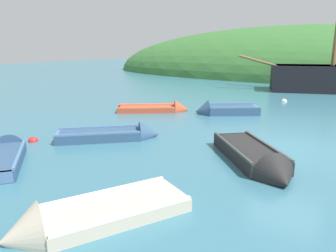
{
  "coord_description": "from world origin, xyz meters",
  "views": [
    {
      "loc": [
        1.91,
        -11.01,
        3.41
      ],
      "look_at": [
        -4.65,
        -0.39,
        0.28
      ],
      "focal_mm": 34.16,
      "sensor_mm": 36.0,
      "label": 1
    }
  ],
  "objects_px": {
    "rowboat_near_dock": "(115,136)",
    "buoy_red": "(33,141)",
    "rowboat_portside": "(5,157)",
    "rowboat_center": "(223,111)",
    "buoy_white": "(284,102)",
    "rowboat_outer_right": "(257,161)",
    "rowboat_far": "(82,221)",
    "rowboat_outer_left": "(160,110)"
  },
  "relations": [
    {
      "from": "rowboat_far",
      "to": "buoy_white",
      "type": "xyz_separation_m",
      "value": [
        0.15,
        16.97,
        -0.08
      ]
    },
    {
      "from": "rowboat_near_dock",
      "to": "rowboat_far",
      "type": "relative_size",
      "value": 0.93
    },
    {
      "from": "rowboat_outer_left",
      "to": "buoy_red",
      "type": "height_order",
      "value": "rowboat_outer_left"
    },
    {
      "from": "rowboat_near_dock",
      "to": "rowboat_portside",
      "type": "height_order",
      "value": "rowboat_near_dock"
    },
    {
      "from": "buoy_red",
      "to": "buoy_white",
      "type": "xyz_separation_m",
      "value": [
        5.93,
        13.87,
        0.0
      ]
    },
    {
      "from": "rowboat_near_dock",
      "to": "rowboat_center",
      "type": "distance_m",
      "value": 6.67
    },
    {
      "from": "rowboat_center",
      "to": "buoy_white",
      "type": "bearing_deg",
      "value": -142.68
    },
    {
      "from": "rowboat_far",
      "to": "buoy_red",
      "type": "bearing_deg",
      "value": -89.98
    },
    {
      "from": "buoy_red",
      "to": "rowboat_outer_right",
      "type": "bearing_deg",
      "value": 13.67
    },
    {
      "from": "rowboat_center",
      "to": "rowboat_portside",
      "type": "bearing_deg",
      "value": 39.05
    },
    {
      "from": "rowboat_outer_left",
      "to": "rowboat_near_dock",
      "type": "bearing_deg",
      "value": -108.89
    },
    {
      "from": "rowboat_far",
      "to": "rowboat_center",
      "type": "bearing_deg",
      "value": -143.18
    },
    {
      "from": "rowboat_outer_right",
      "to": "buoy_red",
      "type": "height_order",
      "value": "rowboat_outer_right"
    },
    {
      "from": "rowboat_far",
      "to": "rowboat_outer_right",
      "type": "bearing_deg",
      "value": -173.35
    },
    {
      "from": "rowboat_near_dock",
      "to": "rowboat_outer_right",
      "type": "xyz_separation_m",
      "value": [
        5.38,
        0.03,
        0.03
      ]
    },
    {
      "from": "rowboat_outer_right",
      "to": "buoy_red",
      "type": "distance_m",
      "value": 7.98
    },
    {
      "from": "rowboat_near_dock",
      "to": "rowboat_outer_right",
      "type": "bearing_deg",
      "value": -41.9
    },
    {
      "from": "rowboat_outer_left",
      "to": "buoy_white",
      "type": "bearing_deg",
      "value": 18.9
    },
    {
      "from": "rowboat_center",
      "to": "buoy_red",
      "type": "relative_size",
      "value": 9.28
    },
    {
      "from": "rowboat_near_dock",
      "to": "rowboat_outer_right",
      "type": "relative_size",
      "value": 0.94
    },
    {
      "from": "rowboat_far",
      "to": "buoy_white",
      "type": "height_order",
      "value": "rowboat_far"
    },
    {
      "from": "rowboat_outer_left",
      "to": "buoy_white",
      "type": "distance_m",
      "value": 8.38
    },
    {
      "from": "rowboat_outer_right",
      "to": "rowboat_center",
      "type": "bearing_deg",
      "value": 168.51
    },
    {
      "from": "buoy_red",
      "to": "rowboat_center",
      "type": "bearing_deg",
      "value": 63.93
    },
    {
      "from": "rowboat_near_dock",
      "to": "rowboat_outer_left",
      "type": "distance_m",
      "value": 5.51
    },
    {
      "from": "rowboat_near_dock",
      "to": "rowboat_center",
      "type": "height_order",
      "value": "rowboat_center"
    },
    {
      "from": "rowboat_near_dock",
      "to": "buoy_red",
      "type": "xyz_separation_m",
      "value": [
        -2.37,
        -1.85,
        -0.11
      ]
    },
    {
      "from": "rowboat_near_dock",
      "to": "rowboat_far",
      "type": "xyz_separation_m",
      "value": [
        3.41,
        -4.95,
        -0.03
      ]
    },
    {
      "from": "rowboat_outer_right",
      "to": "buoy_white",
      "type": "xyz_separation_m",
      "value": [
        -1.83,
        11.99,
        -0.14
      ]
    },
    {
      "from": "rowboat_outer_left",
      "to": "buoy_red",
      "type": "bearing_deg",
      "value": -131.49
    },
    {
      "from": "buoy_red",
      "to": "rowboat_portside",
      "type": "bearing_deg",
      "value": -58.78
    },
    {
      "from": "rowboat_portside",
      "to": "buoy_white",
      "type": "bearing_deg",
      "value": -67.01
    },
    {
      "from": "rowboat_far",
      "to": "rowboat_outer_left",
      "type": "bearing_deg",
      "value": -126.36
    },
    {
      "from": "rowboat_near_dock",
      "to": "rowboat_outer_left",
      "type": "relative_size",
      "value": 0.94
    },
    {
      "from": "rowboat_near_dock",
      "to": "buoy_white",
      "type": "xyz_separation_m",
      "value": [
        3.56,
        12.02,
        -0.11
      ]
    },
    {
      "from": "rowboat_center",
      "to": "rowboat_far",
      "type": "bearing_deg",
      "value": 64.42
    },
    {
      "from": "rowboat_outer_right",
      "to": "rowboat_outer_left",
      "type": "relative_size",
      "value": 0.99
    },
    {
      "from": "rowboat_far",
      "to": "buoy_white",
      "type": "relative_size",
      "value": 10.28
    },
    {
      "from": "rowboat_center",
      "to": "buoy_white",
      "type": "relative_size",
      "value": 9.0
    },
    {
      "from": "buoy_red",
      "to": "rowboat_outer_left",
      "type": "bearing_deg",
      "value": 82.79
    },
    {
      "from": "rowboat_portside",
      "to": "buoy_white",
      "type": "relative_size",
      "value": 8.87
    },
    {
      "from": "rowboat_outer_left",
      "to": "rowboat_portside",
      "type": "bearing_deg",
      "value": -123.42
    }
  ]
}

